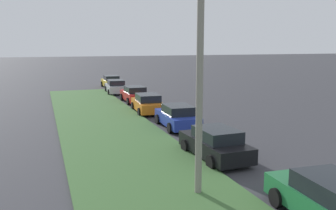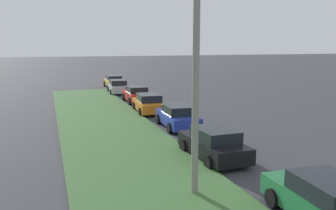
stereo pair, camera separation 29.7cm
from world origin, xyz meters
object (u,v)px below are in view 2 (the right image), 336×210
(parked_car_red, at_px, (136,94))
(streetlight, at_px, (206,71))
(parked_car_orange, at_px, (149,104))
(parked_car_silver, at_px, (118,87))
(parked_car_yellow, at_px, (114,82))
(parked_car_green, at_px, (326,201))
(parked_car_blue, at_px, (178,117))
(parked_car_black, at_px, (214,144))

(parked_car_red, bearing_deg, streetlight, 172.86)
(parked_car_red, distance_m, streetlight, 21.30)
(parked_car_orange, bearing_deg, streetlight, 175.09)
(parked_car_red, height_order, parked_car_silver, same)
(parked_car_silver, distance_m, parked_car_yellow, 5.40)
(parked_car_green, height_order, parked_car_blue, same)
(parked_car_black, height_order, streetlight, streetlight)
(parked_car_yellow, bearing_deg, parked_car_black, 179.06)
(parked_car_green, bearing_deg, parked_car_silver, 3.90)
(parked_car_red, bearing_deg, parked_car_orange, 176.65)
(parked_car_green, height_order, parked_car_silver, same)
(parked_car_silver, bearing_deg, parked_car_yellow, -1.80)
(parked_car_black, xyz_separation_m, parked_car_silver, (23.61, 0.01, 0.00))
(parked_car_blue, xyz_separation_m, parked_car_red, (10.79, 0.10, 0.00))
(parked_car_yellow, bearing_deg, parked_car_blue, -179.76)
(parked_car_blue, xyz_separation_m, parked_car_silver, (17.13, 0.58, 0.00))
(parked_car_yellow, bearing_deg, parked_car_green, 179.94)
(parked_car_silver, distance_m, streetlight, 27.49)
(streetlight, bearing_deg, parked_car_red, -6.99)
(parked_car_red, bearing_deg, parked_car_green, 179.78)
(parked_car_blue, distance_m, parked_car_yellow, 22.51)
(parked_car_green, xyz_separation_m, streetlight, (3.16, 2.52, 3.67))
(parked_car_silver, bearing_deg, parked_car_red, -172.24)
(parked_car_yellow, bearing_deg, parked_car_orange, 178.98)
(parked_car_green, distance_m, parked_car_red, 23.98)
(parked_car_silver, bearing_deg, parked_car_blue, -174.65)
(parked_car_black, xyz_separation_m, parked_car_yellow, (28.99, -0.48, 0.00))
(parked_car_green, distance_m, parked_car_yellow, 35.70)
(parked_car_silver, bearing_deg, parked_car_green, -175.75)
(parked_car_green, bearing_deg, streetlight, 41.67)
(parked_car_black, distance_m, streetlight, 5.52)
(parked_car_green, relative_size, parked_car_red, 1.02)
(parked_car_green, xyz_separation_m, parked_car_red, (23.98, -0.03, 0.00))
(parked_car_green, distance_m, parked_car_blue, 13.20)
(parked_car_green, bearing_deg, parked_car_blue, 2.48)
(parked_car_blue, xyz_separation_m, streetlight, (-10.04, 2.65, 3.67))
(streetlight, bearing_deg, parked_car_green, -141.38)
(parked_car_black, bearing_deg, parked_car_blue, -7.23)
(parked_car_black, bearing_deg, streetlight, 147.39)
(parked_car_blue, relative_size, parked_car_red, 1.01)
(parked_car_blue, relative_size, parked_car_orange, 0.99)
(parked_car_blue, height_order, parked_car_silver, same)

